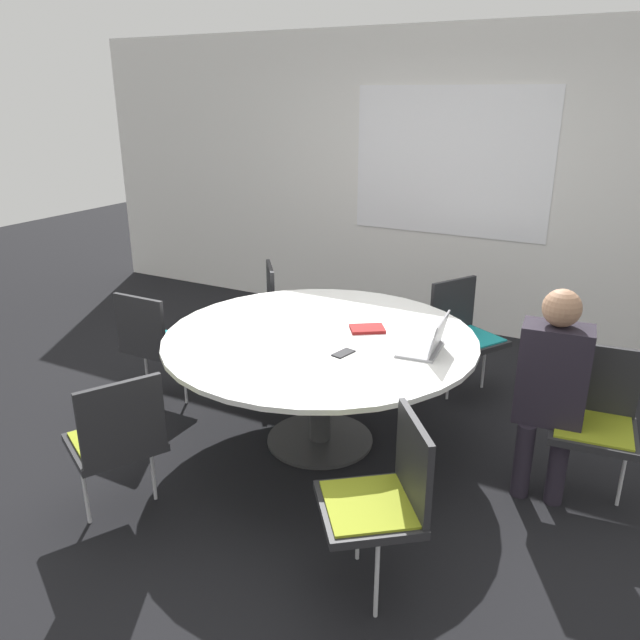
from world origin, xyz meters
TOP-DOWN VIEW (x-y plane):
  - ground_plane at (0.00, 0.00)m, footprint 16.00×16.00m
  - wall_back at (0.00, 2.48)m, footprint 8.00×0.07m
  - conference_table at (0.00, 0.00)m, footprint 1.92×1.92m
  - chair_0 at (1.58, 0.23)m, footprint 0.48×0.46m
  - chair_1 at (0.58, 1.15)m, footprint 0.58×0.59m
  - chair_2 at (-0.84, 0.98)m, footprint 0.60×0.60m
  - chair_3 at (-1.29, -0.07)m, footprint 0.44×0.42m
  - chair_4 at (-0.54, -1.17)m, footprint 0.58×0.58m
  - chair_5 at (0.84, -0.98)m, footprint 0.60×0.61m
  - person_0 at (1.34, 0.12)m, footprint 0.38×0.29m
  - laptop at (0.66, 0.07)m, footprint 0.27×0.34m
  - spiral_notebook at (0.22, 0.22)m, footprint 0.26×0.24m
  - cell_phone at (0.25, -0.19)m, footprint 0.10×0.15m

SIDE VIEW (x-z plane):
  - ground_plane at x=0.00m, z-range 0.00..0.00m
  - chair_0 at x=1.58m, z-range 0.08..0.92m
  - chair_1 at x=0.58m, z-range 0.08..0.92m
  - chair_2 at x=-0.84m, z-range 0.08..0.92m
  - chair_3 at x=-1.29m, z-range 0.08..0.92m
  - chair_4 at x=-0.54m, z-range 0.08..0.92m
  - chair_5 at x=0.84m, z-range 0.08..0.92m
  - conference_table at x=0.00m, z-range 0.27..1.01m
  - person_0 at x=1.34m, z-range 0.10..1.29m
  - cell_phone at x=0.25m, z-range 0.74..0.75m
  - spiral_notebook at x=0.22m, z-range 0.74..0.76m
  - laptop at x=0.66m, z-range 0.69..0.90m
  - wall_back at x=0.00m, z-range 0.00..2.70m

